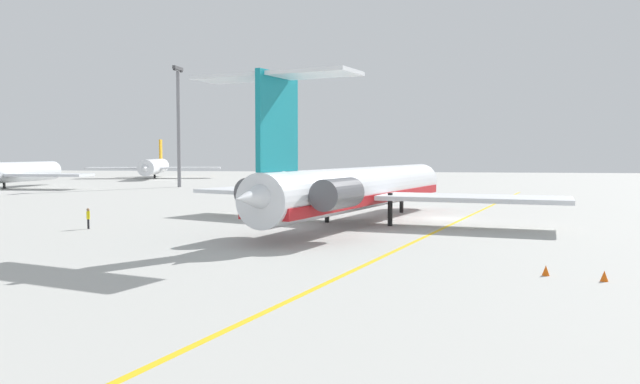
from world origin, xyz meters
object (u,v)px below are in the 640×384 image
object	(u,v)px
main_jetliner	(358,188)
light_mast	(179,121)
airliner_mid_right	(7,172)
safety_cone_tail	(546,270)
safety_cone_wingtip	(604,276)
ground_crew_near_tail	(282,192)
airliner_far_right	(154,167)
ground_crew_near_nose	(88,216)
ground_crew_portside	(289,194)
safety_cone_nose	(312,200)

from	to	relation	value
main_jetliner	light_mast	distance (m)	69.85
airliner_mid_right	safety_cone_tail	bearing A→B (deg)	-131.34
light_mast	safety_cone_wingtip	bearing A→B (deg)	-146.06
safety_cone_wingtip	light_mast	distance (m)	97.71
safety_cone_tail	ground_crew_near_tail	bearing A→B (deg)	26.61
airliner_far_right	light_mast	xyz separation A→B (m)	(-37.51, -21.52, 9.51)
safety_cone_wingtip	main_jetliner	bearing A→B (deg)	31.97
main_jetliner	light_mast	xyz separation A→B (m)	(56.91, 39.45, 9.22)
ground_crew_near_nose	light_mast	bearing A→B (deg)	46.49
safety_cone_wingtip	ground_crew_near_tail	bearing A→B (deg)	28.42
airliner_far_right	light_mast	bearing A→B (deg)	13.45
airliner_far_right	safety_cone_tail	size ratio (longest dim) A/B	60.71
airliner_mid_right	main_jetliner	bearing A→B (deg)	-125.17
main_jetliner	light_mast	world-z (taller)	light_mast
ground_crew_near_tail	light_mast	world-z (taller)	light_mast
light_mast	airliner_far_right	bearing A→B (deg)	29.85
airliner_far_right	ground_crew_near_tail	world-z (taller)	airliner_far_right
ground_crew_near_tail	airliner_far_right	bearing A→B (deg)	1.49
airliner_mid_right	light_mast	distance (m)	32.23
airliner_mid_right	ground_crew_near_tail	size ratio (longest dim) A/B	18.36
ground_crew_near_tail	ground_crew_portside	bearing A→B (deg)	170.07
ground_crew_portside	light_mast	bearing A→B (deg)	-88.02
main_jetliner	airliner_mid_right	distance (m)	83.85
airliner_mid_right	ground_crew_portside	size ratio (longest dim) A/B	19.84
ground_crew_portside	safety_cone_wingtip	world-z (taller)	ground_crew_portside
airliner_mid_right	ground_crew_near_tail	distance (m)	59.09
airliner_far_right	ground_crew_near_nose	distance (m)	108.79
main_jetliner	ground_crew_near_tail	distance (m)	31.07
ground_crew_near_nose	ground_crew_portside	world-z (taller)	ground_crew_near_nose
safety_cone_nose	safety_cone_wingtip	world-z (taller)	same
ground_crew_near_tail	airliner_mid_right	bearing A→B (deg)	36.15
ground_crew_near_tail	light_mast	size ratio (longest dim) A/B	0.08
safety_cone_nose	safety_cone_tail	xyz separation A→B (m)	(-47.04, -20.54, 0.00)
airliner_far_right	safety_cone_wingtip	xyz separation A→B (m)	(-117.94, -75.65, -2.71)
safety_cone_nose	light_mast	distance (m)	46.40
airliner_mid_right	safety_cone_wingtip	size ratio (longest dim) A/B	59.70
ground_crew_portside	safety_cone_wingtip	distance (m)	54.27
safety_cone_nose	safety_cone_tail	size ratio (longest dim) A/B	1.00
safety_cone_tail	light_mast	bearing A→B (deg)	32.99
main_jetliner	ground_crew_near_tail	world-z (taller)	main_jetliner
safety_cone_wingtip	light_mast	size ratio (longest dim) A/B	0.02
airliner_mid_right	ground_crew_near_nose	world-z (taller)	airliner_mid_right
airliner_mid_right	safety_cone_tail	world-z (taller)	airliner_mid_right
safety_cone_nose	safety_cone_tail	world-z (taller)	same
airliner_far_right	safety_cone_wingtip	size ratio (longest dim) A/B	60.71
ground_crew_near_tail	safety_cone_tail	world-z (taller)	ground_crew_near_tail
airliner_mid_right	safety_cone_wingtip	bearing A→B (deg)	-130.88
main_jetliner	safety_cone_tail	xyz separation A→B (m)	(-22.44, -12.07, -2.99)
airliner_mid_right	ground_crew_near_tail	world-z (taller)	airliner_mid_right
light_mast	ground_crew_portside	bearing A→B (deg)	-139.53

